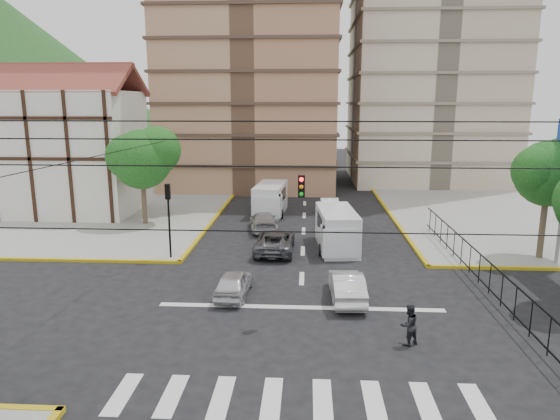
# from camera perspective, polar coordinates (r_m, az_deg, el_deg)

# --- Properties ---
(ground) EXTENTS (160.00, 160.00, 0.00)m
(ground) POSITION_cam_1_polar(r_m,az_deg,el_deg) (22.06, 2.32, -12.29)
(ground) COLOR black
(ground) RESTS_ON ground
(sidewalk_nw) EXTENTS (26.00, 26.00, 0.15)m
(sidewalk_nw) POSITION_cam_1_polar(r_m,az_deg,el_deg) (45.80, -23.11, -0.17)
(sidewalk_nw) COLOR gray
(sidewalk_nw) RESTS_ON ground
(sidewalk_ne) EXTENTS (26.00, 26.00, 0.15)m
(sidewalk_ne) POSITION_cam_1_polar(r_m,az_deg,el_deg) (45.59, 28.80, -0.77)
(sidewalk_ne) COLOR gray
(sidewalk_ne) RESTS_ON ground
(crosswalk_stripes) EXTENTS (12.00, 2.40, 0.01)m
(crosswalk_stripes) POSITION_cam_1_polar(r_m,az_deg,el_deg) (16.79, 1.97, -20.82)
(crosswalk_stripes) COLOR silver
(crosswalk_stripes) RESTS_ON ground
(stop_line) EXTENTS (13.00, 0.40, 0.01)m
(stop_line) POSITION_cam_1_polar(r_m,az_deg,el_deg) (23.16, 2.37, -11.05)
(stop_line) COLOR silver
(stop_line) RESTS_ON ground
(tudor_building) EXTENTS (10.80, 8.05, 12.23)m
(tudor_building) POSITION_cam_1_polar(r_m,az_deg,el_deg) (44.62, -22.51, 6.31)
(tudor_building) COLOR silver
(tudor_building) RESTS_ON ground
(distant_hill) EXTENTS (70.00, 70.00, 28.00)m
(distant_hill) POSITION_cam_1_polar(r_m,az_deg,el_deg) (105.77, -29.15, 13.39)
(distant_hill) COLOR #1B4918
(distant_hill) RESTS_ON ground
(park_fence) EXTENTS (0.10, 22.50, 1.66)m
(park_fence) POSITION_cam_1_polar(r_m,az_deg,el_deg) (27.64, 21.68, -8.00)
(park_fence) COLOR black
(park_fence) RESTS_ON ground
(tree_park_c) EXTENTS (4.65, 3.80, 7.25)m
(tree_park_c) POSITION_cam_1_polar(r_m,az_deg,el_deg) (32.43, 28.51, 4.00)
(tree_park_c) COLOR #473828
(tree_park_c) RESTS_ON ground
(tree_tudor) EXTENTS (5.39, 4.40, 7.43)m
(tree_tudor) POSITION_cam_1_polar(r_m,az_deg,el_deg) (38.28, -15.40, 5.91)
(tree_tudor) COLOR #473828
(tree_tudor) RESTS_ON ground
(traffic_light_nw) EXTENTS (0.28, 0.22, 4.40)m
(traffic_light_nw) POSITION_cam_1_polar(r_m,az_deg,el_deg) (29.63, -12.63, 0.18)
(traffic_light_nw) COLOR black
(traffic_light_nw) RESTS_ON ground
(traffic_light_hanging) EXTENTS (18.00, 9.12, 0.92)m
(traffic_light_hanging) POSITION_cam_1_polar(r_m,az_deg,el_deg) (18.33, 2.38, 1.99)
(traffic_light_hanging) COLOR black
(traffic_light_hanging) RESTS_ON ground
(van_right_lane) EXTENTS (2.65, 5.70, 2.49)m
(van_right_lane) POSITION_cam_1_polar(r_m,az_deg,el_deg) (31.60, 6.53, -2.39)
(van_right_lane) COLOR silver
(van_right_lane) RESTS_ON ground
(van_left_lane) EXTENTS (2.64, 5.71, 2.49)m
(van_left_lane) POSITION_cam_1_polar(r_m,az_deg,el_deg) (41.21, -1.13, 1.14)
(van_left_lane) COLOR silver
(van_left_lane) RESTS_ON ground
(car_silver_front_left) EXTENTS (1.65, 3.74, 1.25)m
(car_silver_front_left) POSITION_cam_1_polar(r_m,az_deg,el_deg) (24.35, -5.32, -8.32)
(car_silver_front_left) COLOR silver
(car_silver_front_left) RESTS_ON ground
(car_white_front_right) EXTENTS (1.62, 4.24, 1.38)m
(car_white_front_right) POSITION_cam_1_polar(r_m,az_deg,el_deg) (23.92, 7.63, -8.60)
(car_white_front_right) COLOR silver
(car_white_front_right) RESTS_ON ground
(car_grey_mid_left) EXTENTS (2.38, 5.05, 1.39)m
(car_grey_mid_left) POSITION_cam_1_polar(r_m,az_deg,el_deg) (31.06, -0.58, -3.55)
(car_grey_mid_left) COLOR #56575E
(car_grey_mid_left) RESTS_ON ground
(car_silver_rear_left) EXTENTS (2.49, 4.80, 1.33)m
(car_silver_rear_left) POSITION_cam_1_polar(r_m,az_deg,el_deg) (36.27, -1.90, -1.29)
(car_silver_rear_left) COLOR #A6A7AB
(car_silver_rear_left) RESTS_ON ground
(car_darkgrey_mid_right) EXTENTS (2.17, 4.50, 1.48)m
(car_darkgrey_mid_right) POSITION_cam_1_polar(r_m,az_deg,el_deg) (37.26, 6.80, -0.89)
(car_darkgrey_mid_right) COLOR #232326
(car_darkgrey_mid_right) RESTS_ON ground
(car_white_rear_right) EXTENTS (1.52, 4.24, 1.39)m
(car_white_rear_right) POSITION_cam_1_polar(r_m,az_deg,el_deg) (41.90, 5.61, 0.55)
(car_white_rear_right) COLOR white
(car_white_rear_right) RESTS_ON ground
(pedestrian_crosswalk) EXTENTS (1.00, 0.93, 1.63)m
(pedestrian_crosswalk) POSITION_cam_1_polar(r_m,az_deg,el_deg) (20.19, 14.50, -12.59)
(pedestrian_crosswalk) COLOR black
(pedestrian_crosswalk) RESTS_ON ground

